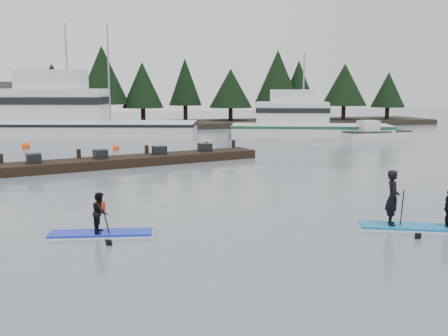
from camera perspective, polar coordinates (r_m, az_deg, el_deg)
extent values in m
plane|color=slate|center=(15.30, 5.75, -7.55)|extent=(160.00, 160.00, 0.00)
cube|color=#2D281E|center=(56.11, -9.39, 4.87)|extent=(70.00, 8.00, 0.60)
cube|color=#4C4C51|center=(58.42, -23.53, 6.56)|extent=(18.00, 6.00, 5.00)
cube|color=white|center=(45.21, -15.96, 3.41)|extent=(20.50, 10.61, 2.63)
cube|color=white|center=(45.79, -18.97, 6.78)|extent=(9.63, 6.20, 2.85)
cylinder|color=gray|center=(45.33, -17.48, 10.27)|extent=(0.14, 0.14, 8.28)
cube|color=white|center=(45.84, 9.82, 3.66)|extent=(14.61, 8.40, 2.01)
cube|color=white|center=(45.56, 7.77, 6.22)|extent=(6.93, 4.80, 2.01)
cylinder|color=gray|center=(45.57, 9.08, 8.96)|extent=(0.14, 0.14, 6.42)
cube|color=white|center=(45.17, 17.06, 3.63)|extent=(6.08, 2.26, 0.69)
cube|color=black|center=(29.11, -10.11, 0.85)|extent=(15.12, 5.69, 0.50)
sphere|color=#FF540C|center=(36.40, -12.22, 2.03)|extent=(0.50, 0.50, 0.50)
sphere|color=#FF540C|center=(39.30, -21.69, 2.10)|extent=(0.60, 0.60, 0.60)
cube|color=#162CD5|center=(15.54, -13.88, -7.30)|extent=(3.13, 1.26, 0.11)
imported|color=black|center=(15.37, -13.98, -4.93)|extent=(0.55, 0.66, 1.21)
cube|color=red|center=(15.33, -14.00, -4.40)|extent=(0.33, 0.25, 0.32)
cylinder|color=black|center=(15.24, -13.10, -6.82)|extent=(0.30, 0.84, 1.48)
cube|color=#1472BD|center=(16.85, 21.24, -6.35)|extent=(3.57, 2.14, 0.12)
imported|color=black|center=(16.47, 18.71, -3.22)|extent=(0.63, 0.75, 1.74)
cylinder|color=black|center=(16.40, 19.63, -4.89)|extent=(0.54, 0.86, 1.66)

